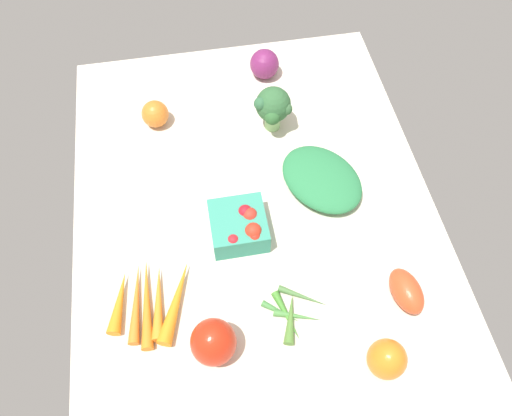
{
  "coord_description": "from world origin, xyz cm",
  "views": [
    {
      "loc": [
        52.3,
        -9.23,
        90.48
      ],
      "look_at": [
        0.0,
        0.0,
        4.0
      ],
      "focal_mm": 34.27,
      "sensor_mm": 36.0,
      "label": 1
    }
  ],
  "objects_px": {
    "red_onion_near_basket": "(264,64)",
    "roma_tomato": "(406,291)",
    "broccoli_head": "(273,107)",
    "heirloom_tomato_orange": "(155,114)",
    "leafy_greens_clump": "(322,179)",
    "bell_pepper_red": "(213,342)",
    "berry_basket": "(240,226)",
    "carrot_bunch": "(151,302)",
    "bell_pepper_orange": "(387,359)",
    "okra_pile": "(292,313)"
  },
  "relations": [
    {
      "from": "bell_pepper_orange",
      "to": "broccoli_head",
      "type": "distance_m",
      "value": 0.58
    },
    {
      "from": "bell_pepper_orange",
      "to": "leafy_greens_clump",
      "type": "bearing_deg",
      "value": -178.08
    },
    {
      "from": "bell_pepper_red",
      "to": "roma_tomato",
      "type": "distance_m",
      "value": 0.37
    },
    {
      "from": "heirloom_tomato_orange",
      "to": "leafy_greens_clump",
      "type": "bearing_deg",
      "value": 54.63
    },
    {
      "from": "red_onion_near_basket",
      "to": "leafy_greens_clump",
      "type": "bearing_deg",
      "value": 9.49
    },
    {
      "from": "red_onion_near_basket",
      "to": "bell_pepper_orange",
      "type": "bearing_deg",
      "value": 5.53
    },
    {
      "from": "bell_pepper_orange",
      "to": "berry_basket",
      "type": "height_order",
      "value": "bell_pepper_orange"
    },
    {
      "from": "bell_pepper_orange",
      "to": "okra_pile",
      "type": "xyz_separation_m",
      "value": [
        -0.12,
        -0.14,
        -0.03
      ]
    },
    {
      "from": "leafy_greens_clump",
      "to": "heirloom_tomato_orange",
      "type": "distance_m",
      "value": 0.42
    },
    {
      "from": "carrot_bunch",
      "to": "broccoli_head",
      "type": "bearing_deg",
      "value": 141.77
    },
    {
      "from": "carrot_bunch",
      "to": "berry_basket",
      "type": "bearing_deg",
      "value": 122.81
    },
    {
      "from": "bell_pepper_red",
      "to": "carrot_bunch",
      "type": "distance_m",
      "value": 0.15
    },
    {
      "from": "carrot_bunch",
      "to": "bell_pepper_red",
      "type": "bearing_deg",
      "value": 45.09
    },
    {
      "from": "carrot_bunch",
      "to": "red_onion_near_basket",
      "type": "distance_m",
      "value": 0.65
    },
    {
      "from": "red_onion_near_basket",
      "to": "heirloom_tomato_orange",
      "type": "bearing_deg",
      "value": -67.79
    },
    {
      "from": "roma_tomato",
      "to": "broccoli_head",
      "type": "xyz_separation_m",
      "value": [
        -0.46,
        -0.17,
        0.04
      ]
    },
    {
      "from": "berry_basket",
      "to": "broccoli_head",
      "type": "distance_m",
      "value": 0.3
    },
    {
      "from": "bell_pepper_orange",
      "to": "leafy_greens_clump",
      "type": "xyz_separation_m",
      "value": [
        -0.4,
        -0.01,
        -0.02
      ]
    },
    {
      "from": "bell_pepper_red",
      "to": "berry_basket",
      "type": "bearing_deg",
      "value": 160.23
    },
    {
      "from": "carrot_bunch",
      "to": "red_onion_near_basket",
      "type": "bearing_deg",
      "value": 150.43
    },
    {
      "from": "leafy_greens_clump",
      "to": "heirloom_tomato_orange",
      "type": "xyz_separation_m",
      "value": [
        -0.24,
        -0.34,
        0.01
      ]
    },
    {
      "from": "berry_basket",
      "to": "roma_tomato",
      "type": "xyz_separation_m",
      "value": [
        0.19,
        0.29,
        -0.01
      ]
    },
    {
      "from": "red_onion_near_basket",
      "to": "okra_pile",
      "type": "distance_m",
      "value": 0.64
    },
    {
      "from": "leafy_greens_clump",
      "to": "roma_tomato",
      "type": "height_order",
      "value": "roma_tomato"
    },
    {
      "from": "heirloom_tomato_orange",
      "to": "berry_basket",
      "type": "bearing_deg",
      "value": 24.06
    },
    {
      "from": "bell_pepper_red",
      "to": "heirloom_tomato_orange",
      "type": "relative_size",
      "value": 1.51
    },
    {
      "from": "carrot_bunch",
      "to": "red_onion_near_basket",
      "type": "relative_size",
      "value": 2.49
    },
    {
      "from": "red_onion_near_basket",
      "to": "broccoli_head",
      "type": "relative_size",
      "value": 0.64
    },
    {
      "from": "bell_pepper_red",
      "to": "berry_basket",
      "type": "relative_size",
      "value": 0.86
    },
    {
      "from": "leafy_greens_clump",
      "to": "red_onion_near_basket",
      "type": "xyz_separation_m",
      "value": [
        -0.36,
        -0.06,
        0.01
      ]
    },
    {
      "from": "heirloom_tomato_orange",
      "to": "carrot_bunch",
      "type": "bearing_deg",
      "value": -5.2
    },
    {
      "from": "carrot_bunch",
      "to": "broccoli_head",
      "type": "xyz_separation_m",
      "value": [
        -0.39,
        0.31,
        0.06
      ]
    },
    {
      "from": "bell_pepper_red",
      "to": "red_onion_near_basket",
      "type": "xyz_separation_m",
      "value": [
        -0.67,
        0.21,
        -0.01
      ]
    },
    {
      "from": "red_onion_near_basket",
      "to": "berry_basket",
      "type": "bearing_deg",
      "value": -16.61
    },
    {
      "from": "leafy_greens_clump",
      "to": "roma_tomato",
      "type": "bearing_deg",
      "value": 18.45
    },
    {
      "from": "bell_pepper_orange",
      "to": "leafy_greens_clump",
      "type": "height_order",
      "value": "bell_pepper_orange"
    },
    {
      "from": "carrot_bunch",
      "to": "red_onion_near_basket",
      "type": "height_order",
      "value": "red_onion_near_basket"
    },
    {
      "from": "okra_pile",
      "to": "broccoli_head",
      "type": "bearing_deg",
      "value": 173.47
    },
    {
      "from": "okra_pile",
      "to": "broccoli_head",
      "type": "relative_size",
      "value": 1.12
    },
    {
      "from": "heirloom_tomato_orange",
      "to": "roma_tomato",
      "type": "xyz_separation_m",
      "value": [
        0.52,
        0.43,
        -0.0
      ]
    },
    {
      "from": "berry_basket",
      "to": "red_onion_near_basket",
      "type": "bearing_deg",
      "value": 163.39
    },
    {
      "from": "bell_pepper_red",
      "to": "okra_pile",
      "type": "bearing_deg",
      "value": 105.05
    },
    {
      "from": "bell_pepper_orange",
      "to": "red_onion_near_basket",
      "type": "relative_size",
      "value": 1.11
    },
    {
      "from": "leafy_greens_clump",
      "to": "carrot_bunch",
      "type": "height_order",
      "value": "leafy_greens_clump"
    },
    {
      "from": "bell_pepper_red",
      "to": "berry_basket",
      "type": "xyz_separation_m",
      "value": [
        -0.23,
        0.08,
        -0.02
      ]
    },
    {
      "from": "bell_pepper_orange",
      "to": "okra_pile",
      "type": "distance_m",
      "value": 0.19
    },
    {
      "from": "leafy_greens_clump",
      "to": "okra_pile",
      "type": "xyz_separation_m",
      "value": [
        0.28,
        -0.13,
        -0.02
      ]
    },
    {
      "from": "carrot_bunch",
      "to": "berry_basket",
      "type": "relative_size",
      "value": 1.63
    },
    {
      "from": "red_onion_near_basket",
      "to": "roma_tomato",
      "type": "height_order",
      "value": "red_onion_near_basket"
    },
    {
      "from": "heirloom_tomato_orange",
      "to": "roma_tomato",
      "type": "relative_size",
      "value": 0.68
    }
  ]
}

